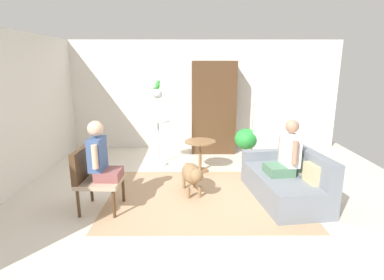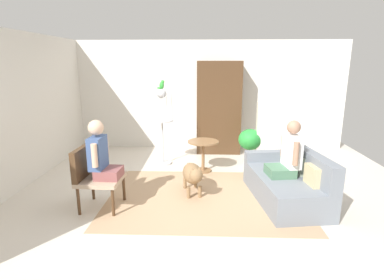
{
  "view_description": "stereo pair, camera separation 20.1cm",
  "coord_description": "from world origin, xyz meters",
  "px_view_note": "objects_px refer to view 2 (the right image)",
  "views": [
    {
      "loc": [
        -0.21,
        -4.49,
        2.08
      ],
      "look_at": [
        -0.19,
        -0.08,
        0.96
      ],
      "focal_mm": 28.76,
      "sensor_mm": 36.0,
      "label": 1
    },
    {
      "loc": [
        -0.01,
        -4.49,
        2.08
      ],
      "look_at": [
        -0.19,
        -0.08,
        0.96
      ],
      "focal_mm": 28.76,
      "sensor_mm": 36.0,
      "label": 2
    }
  ],
  "objects_px": {
    "round_end_table": "(203,150)",
    "potted_plant": "(250,142)",
    "bird_cage_stand": "(162,121)",
    "parrot": "(162,85)",
    "column_lamp": "(261,136)",
    "couch": "(288,182)",
    "armoire_cabinet": "(219,108)",
    "dog": "(193,174)",
    "person_on_couch": "(288,154)",
    "person_on_armchair": "(101,154)",
    "armchair": "(93,172)"
  },
  "relations": [
    {
      "from": "round_end_table",
      "to": "potted_plant",
      "type": "relative_size",
      "value": 0.77
    },
    {
      "from": "bird_cage_stand",
      "to": "potted_plant",
      "type": "relative_size",
      "value": 1.96
    },
    {
      "from": "parrot",
      "to": "column_lamp",
      "type": "relative_size",
      "value": 0.13
    },
    {
      "from": "couch",
      "to": "column_lamp",
      "type": "xyz_separation_m",
      "value": [
        -0.19,
        1.42,
        0.38
      ]
    },
    {
      "from": "parrot",
      "to": "armoire_cabinet",
      "type": "distance_m",
      "value": 1.64
    },
    {
      "from": "dog",
      "to": "parrot",
      "type": "relative_size",
      "value": 5.08
    },
    {
      "from": "dog",
      "to": "couch",
      "type": "bearing_deg",
      "value": -4.49
    },
    {
      "from": "bird_cage_stand",
      "to": "couch",
      "type": "bearing_deg",
      "value": -37.43
    },
    {
      "from": "couch",
      "to": "person_on_couch",
      "type": "xyz_separation_m",
      "value": [
        -0.04,
        -0.03,
        0.45
      ]
    },
    {
      "from": "dog",
      "to": "parrot",
      "type": "height_order",
      "value": "parrot"
    },
    {
      "from": "person_on_armchair",
      "to": "armoire_cabinet",
      "type": "relative_size",
      "value": 0.4
    },
    {
      "from": "person_on_armchair",
      "to": "parrot",
      "type": "distance_m",
      "value": 2.3
    },
    {
      "from": "dog",
      "to": "armchair",
      "type": "bearing_deg",
      "value": -160.33
    },
    {
      "from": "person_on_couch",
      "to": "parrot",
      "type": "bearing_deg",
      "value": 141.42
    },
    {
      "from": "bird_cage_stand",
      "to": "armoire_cabinet",
      "type": "bearing_deg",
      "value": 39.02
    },
    {
      "from": "bird_cage_stand",
      "to": "column_lamp",
      "type": "relative_size",
      "value": 1.16
    },
    {
      "from": "armchair",
      "to": "parrot",
      "type": "height_order",
      "value": "parrot"
    },
    {
      "from": "person_on_couch",
      "to": "bird_cage_stand",
      "type": "distance_m",
      "value": 2.73
    },
    {
      "from": "potted_plant",
      "to": "column_lamp",
      "type": "bearing_deg",
      "value": -14.73
    },
    {
      "from": "dog",
      "to": "bird_cage_stand",
      "type": "bearing_deg",
      "value": 113.94
    },
    {
      "from": "potted_plant",
      "to": "armoire_cabinet",
      "type": "height_order",
      "value": "armoire_cabinet"
    },
    {
      "from": "couch",
      "to": "armchair",
      "type": "xyz_separation_m",
      "value": [
        -2.91,
        -0.39,
        0.25
      ]
    },
    {
      "from": "person_on_couch",
      "to": "column_lamp",
      "type": "height_order",
      "value": "column_lamp"
    },
    {
      "from": "armchair",
      "to": "round_end_table",
      "type": "xyz_separation_m",
      "value": [
        1.59,
        1.6,
        -0.11
      ]
    },
    {
      "from": "couch",
      "to": "armoire_cabinet",
      "type": "height_order",
      "value": "armoire_cabinet"
    },
    {
      "from": "person_on_couch",
      "to": "armoire_cabinet",
      "type": "relative_size",
      "value": 0.4
    },
    {
      "from": "couch",
      "to": "round_end_table",
      "type": "distance_m",
      "value": 1.79
    },
    {
      "from": "bird_cage_stand",
      "to": "armoire_cabinet",
      "type": "height_order",
      "value": "armoire_cabinet"
    },
    {
      "from": "person_on_armchair",
      "to": "parrot",
      "type": "bearing_deg",
      "value": 73.55
    },
    {
      "from": "armchair",
      "to": "person_on_couch",
      "type": "bearing_deg",
      "value": 7.16
    },
    {
      "from": "couch",
      "to": "person_on_armchair",
      "type": "relative_size",
      "value": 2.07
    },
    {
      "from": "person_on_couch",
      "to": "dog",
      "type": "relative_size",
      "value": 0.95
    },
    {
      "from": "round_end_table",
      "to": "potted_plant",
      "type": "bearing_deg",
      "value": 16.06
    },
    {
      "from": "round_end_table",
      "to": "bird_cage_stand",
      "type": "distance_m",
      "value": 1.08
    },
    {
      "from": "couch",
      "to": "dog",
      "type": "distance_m",
      "value": 1.49
    },
    {
      "from": "potted_plant",
      "to": "round_end_table",
      "type": "bearing_deg",
      "value": -163.94
    },
    {
      "from": "couch",
      "to": "armoire_cabinet",
      "type": "distance_m",
      "value": 2.91
    },
    {
      "from": "parrot",
      "to": "dog",
      "type": "bearing_deg",
      "value": -66.32
    },
    {
      "from": "couch",
      "to": "dog",
      "type": "bearing_deg",
      "value": 175.51
    },
    {
      "from": "round_end_table",
      "to": "bird_cage_stand",
      "type": "relative_size",
      "value": 0.39
    },
    {
      "from": "parrot",
      "to": "column_lamp",
      "type": "height_order",
      "value": "parrot"
    },
    {
      "from": "bird_cage_stand",
      "to": "parrot",
      "type": "relative_size",
      "value": 8.87
    },
    {
      "from": "potted_plant",
      "to": "parrot",
      "type": "bearing_deg",
      "value": 174.04
    },
    {
      "from": "person_on_armchair",
      "to": "armoire_cabinet",
      "type": "height_order",
      "value": "armoire_cabinet"
    },
    {
      "from": "column_lamp",
      "to": "armoire_cabinet",
      "type": "height_order",
      "value": "armoire_cabinet"
    },
    {
      "from": "armchair",
      "to": "bird_cage_stand",
      "type": "relative_size",
      "value": 0.58
    },
    {
      "from": "armoire_cabinet",
      "to": "round_end_table",
      "type": "bearing_deg",
      "value": -103.76
    },
    {
      "from": "armchair",
      "to": "person_on_armchair",
      "type": "bearing_deg",
      "value": -2.23
    },
    {
      "from": "person_on_couch",
      "to": "column_lamp",
      "type": "relative_size",
      "value": 0.63
    },
    {
      "from": "armchair",
      "to": "person_on_armchair",
      "type": "height_order",
      "value": "person_on_armchair"
    }
  ]
}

